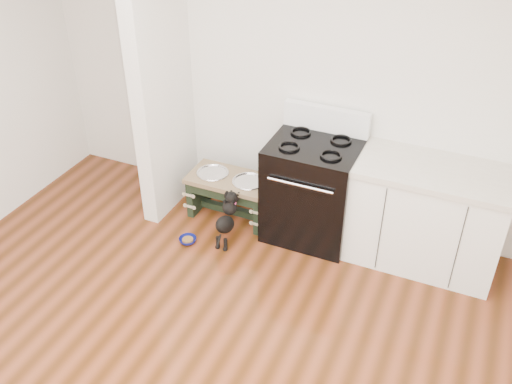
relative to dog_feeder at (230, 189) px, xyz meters
name	(u,v)px	position (x,y,z in m)	size (l,w,h in m)	color
room_shell	(134,205)	(0.52, -2.09, 1.31)	(5.00, 5.00, 5.00)	silver
partition_wall	(160,72)	(-0.65, 0.01, 1.04)	(0.15, 0.80, 2.70)	silver
oven_range	(313,188)	(0.77, 0.07, 0.17)	(0.76, 0.69, 1.14)	black
cabinet_run	(426,216)	(1.75, 0.09, 0.15)	(1.24, 0.64, 0.91)	white
dog_feeder	(230,189)	(0.00, 0.00, 0.00)	(0.78, 0.42, 0.45)	black
puppy	(227,218)	(0.14, -0.36, -0.04)	(0.14, 0.40, 0.48)	black
floor_bowl	(188,240)	(-0.18, -0.52, -0.28)	(0.16, 0.16, 0.05)	navy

